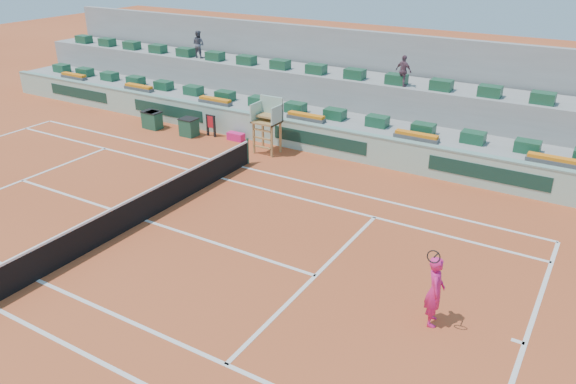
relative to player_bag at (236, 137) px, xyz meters
name	(u,v)px	position (x,y,z in m)	size (l,w,h in m)	color
ground	(145,220)	(2.11, -8.00, -0.18)	(90.00, 90.00, 0.00)	#A84320
seating_tier_lower	(305,120)	(2.11, 2.70, 0.42)	(36.00, 4.00, 1.20)	#969693
seating_tier_upper	(321,98)	(2.11, 4.30, 1.12)	(36.00, 2.40, 2.60)	#969693
stadium_back_wall	(337,73)	(2.11, 5.90, 2.02)	(36.00, 0.40, 4.40)	#969693
player_bag	(236,137)	(0.00, 0.00, 0.00)	(0.80, 0.36, 0.36)	#E31D71
spectator_left	(198,44)	(-5.05, 3.80, 3.13)	(0.69, 0.54, 1.41)	#51525F
spectator_mid	(404,71)	(6.48, 3.46, 3.09)	(0.78, 0.33, 1.34)	#6E4958
court_lines	(145,220)	(2.11, -8.00, -0.17)	(23.89, 11.09, 0.01)	silver
tennis_net	(143,206)	(2.11, -8.00, 0.35)	(0.10, 11.97, 1.10)	black
advertising_hoarding	(281,132)	(2.13, 0.50, 0.46)	(36.00, 0.34, 1.26)	#9AC2AE
umpire_chair	(268,118)	(2.11, -0.50, 1.36)	(1.10, 0.90, 2.40)	olive
seat_row_lower	(296,107)	(2.11, 1.80, 1.24)	(32.90, 0.60, 0.44)	#194B2F
seat_row_upper	(316,69)	(2.11, 3.70, 2.64)	(32.90, 0.60, 0.44)	#194B2F
flower_planters	(259,109)	(0.61, 1.00, 1.16)	(26.80, 0.36, 0.28)	#4D4D4D
drink_cooler_a	(189,127)	(-2.25, -0.60, 0.24)	(0.78, 0.67, 0.84)	#184A34
drink_cooler_b	(154,120)	(-4.38, -0.68, 0.24)	(0.70, 0.60, 0.84)	#184A34
drink_cooler_c	(151,119)	(-4.60, -0.62, 0.24)	(0.77, 0.66, 0.84)	#184A34
towel_rack	(211,124)	(-1.31, -0.14, 0.43)	(0.52, 0.09, 1.03)	black
tennis_player	(435,291)	(11.89, -8.33, 0.74)	(0.62, 0.94, 2.28)	#E31D71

